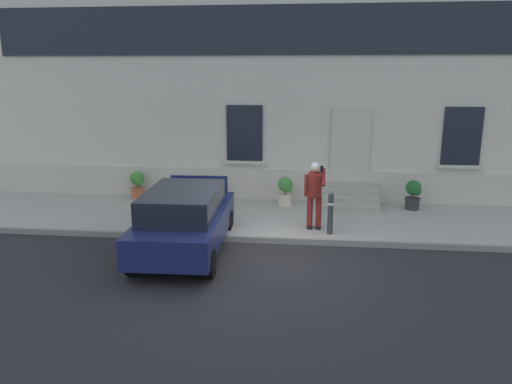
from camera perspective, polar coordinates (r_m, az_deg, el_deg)
ground_plane at (r=11.17m, az=-0.13°, el=-7.48°), size 80.00×80.00×0.00m
sidewalk at (r=13.78m, az=1.19°, el=-2.96°), size 24.00×3.60×0.15m
curb_edge at (r=12.02m, az=0.38°, el=-5.52°), size 24.00×0.12×0.15m
building_facade at (r=15.67m, az=2.13°, el=12.64°), size 24.00×1.52×7.50m
entrance_stoop at (r=14.96m, az=10.71°, el=-0.59°), size 1.72×1.28×0.64m
hatchback_car_navy at (r=11.32m, az=-8.24°, el=-3.11°), size 1.89×4.12×1.50m
bollard_near_person at (r=12.17m, az=8.60°, el=-2.28°), size 0.15×0.15×1.04m
bollard_far_left at (r=12.68m, az=-10.35°, el=-1.69°), size 0.15×0.15×1.04m
person_on_phone at (r=12.34m, az=6.81°, el=0.09°), size 0.51×0.50×1.74m
planter_terracotta at (r=15.87m, az=-13.53°, el=0.90°), size 0.44×0.44×0.86m
planter_olive at (r=14.93m, az=-5.53°, el=0.41°), size 0.44×0.44×0.86m
planter_cream at (r=14.63m, az=3.42°, el=0.17°), size 0.44×0.44×0.86m
planter_charcoal at (r=14.90m, az=17.72°, el=-0.22°), size 0.44×0.44×0.86m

